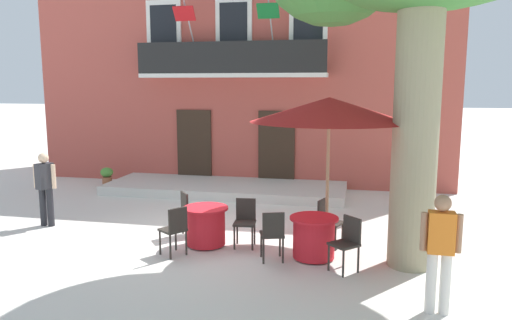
# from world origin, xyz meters

# --- Properties ---
(ground_plane) EXTENTS (120.00, 120.00, 0.00)m
(ground_plane) POSITION_xyz_m (0.00, 0.00, 0.00)
(ground_plane) COLOR silver
(building_facade) EXTENTS (13.00, 5.09, 7.50)m
(building_facade) POSITION_xyz_m (-0.61, 6.99, 3.75)
(building_facade) COLOR #B24C42
(building_facade) RESTS_ON ground
(entrance_step_platform) EXTENTS (6.83, 2.26, 0.25)m
(entrance_step_platform) POSITION_xyz_m (-0.61, 3.87, 0.12)
(entrance_step_platform) COLOR silver
(entrance_step_platform) RESTS_ON ground
(cafe_table_near_tree) EXTENTS (0.86, 0.86, 0.76)m
(cafe_table_near_tree) POSITION_xyz_m (2.38, -0.96, 0.39)
(cafe_table_near_tree) COLOR red
(cafe_table_near_tree) RESTS_ON ground
(cafe_chair_near_tree_0) EXTENTS (0.51, 0.51, 0.91)m
(cafe_chair_near_tree_0) POSITION_xyz_m (2.56, -0.23, 0.53)
(cafe_chair_near_tree_0) COLOR #2D2823
(cafe_chair_near_tree_0) RESTS_ON ground
(cafe_chair_near_tree_1) EXTENTS (0.50, 0.50, 0.91)m
(cafe_chair_near_tree_1) POSITION_xyz_m (1.69, -1.27, 0.53)
(cafe_chair_near_tree_1) COLOR #2D2823
(cafe_chair_near_tree_1) RESTS_ON ground
(cafe_chair_near_tree_2) EXTENTS (0.57, 0.57, 0.91)m
(cafe_chair_near_tree_2) POSITION_xyz_m (2.97, -1.43, 0.53)
(cafe_chair_near_tree_2) COLOR #2D2823
(cafe_chair_near_tree_2) RESTS_ON ground
(cafe_table_middle) EXTENTS (0.86, 0.86, 0.76)m
(cafe_table_middle) POSITION_xyz_m (0.29, -0.69, 0.39)
(cafe_table_middle) COLOR red
(cafe_table_middle) RESTS_ON ground
(cafe_chair_middle_0) EXTENTS (0.43, 0.43, 0.91)m
(cafe_chair_middle_0) POSITION_xyz_m (1.03, -0.55, 0.53)
(cafe_chair_middle_0) COLOR #2D2823
(cafe_chair_middle_0) RESTS_ON ground
(cafe_chair_middle_1) EXTENTS (0.56, 0.56, 0.91)m
(cafe_chair_middle_1) POSITION_xyz_m (-0.24, -0.15, 0.53)
(cafe_chair_middle_1) COLOR #2D2823
(cafe_chair_middle_1) RESTS_ON ground
(cafe_chair_middle_2) EXTENTS (0.56, 0.56, 0.91)m
(cafe_chair_middle_2) POSITION_xyz_m (-0.08, -1.35, 0.53)
(cafe_chair_middle_2) COLOR #2D2823
(cafe_chair_middle_2) RESTS_ON ground
(cafe_umbrella) EXTENTS (2.90, 2.90, 2.85)m
(cafe_umbrella) POSITION_xyz_m (2.56, -0.37, 2.61)
(cafe_umbrella) COLOR #997A56
(cafe_umbrella) RESTS_ON ground
(ground_planter_left) EXTENTS (0.38, 0.38, 0.58)m
(ground_planter_left) POSITION_xyz_m (-4.38, 3.95, 0.33)
(ground_planter_left) COLOR #995638
(ground_planter_left) RESTS_ON ground
(pedestrian_near_entrance) EXTENTS (0.53, 0.40, 1.62)m
(pedestrian_near_entrance) POSITION_xyz_m (-3.54, -0.16, 0.91)
(pedestrian_near_entrance) COLOR #232328
(pedestrian_near_entrance) RESTS_ON ground
(pedestrian_mid_plaza) EXTENTS (0.53, 0.23, 1.65)m
(pedestrian_mid_plaza) POSITION_xyz_m (4.21, -2.71, 0.93)
(pedestrian_mid_plaza) COLOR silver
(pedestrian_mid_plaza) RESTS_ON ground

